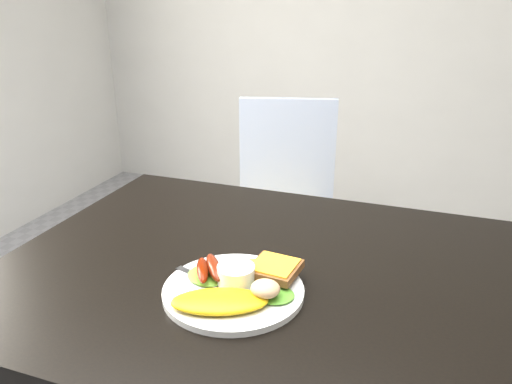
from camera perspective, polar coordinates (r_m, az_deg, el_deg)
name	(u,v)px	position (r m, az deg, el deg)	size (l,w,h in m)	color
dining_table	(303,282)	(0.99, 5.39, -10.26)	(1.20, 0.80, 0.04)	black
dining_chair	(273,223)	(1.89, 1.99, -3.57)	(0.37, 0.37, 0.04)	tan
person	(243,153)	(1.60, -1.50, 4.43)	(0.56, 0.37, 1.56)	navy
plate	(233,291)	(0.91, -2.60, -11.19)	(0.25, 0.25, 0.01)	white
lettuce_left	(210,275)	(0.94, -5.31, -9.42)	(0.09, 0.08, 0.01)	#5D9F1B
lettuce_right	(274,294)	(0.88, 2.07, -11.62)	(0.07, 0.06, 0.01)	#328621
omelette	(220,301)	(0.86, -4.18, -12.35)	(0.16, 0.08, 0.02)	yellow
sausage_a	(202,270)	(0.93, -6.14, -8.84)	(0.02, 0.09, 0.02)	#6B0804
sausage_b	(214,267)	(0.93, -4.84, -8.56)	(0.02, 0.10, 0.02)	#622C14
ramekin	(236,276)	(0.91, -2.30, -9.58)	(0.07, 0.07, 0.04)	white
toast_a	(257,270)	(0.95, 0.15, -8.90)	(0.07, 0.07, 0.01)	brown
toast_b	(275,269)	(0.93, 2.15, -8.76)	(0.09, 0.09, 0.01)	brown
potato_salad	(265,289)	(0.86, 1.07, -10.98)	(0.05, 0.05, 0.03)	beige
fork	(211,283)	(0.92, -5.17, -10.29)	(0.17, 0.01, 0.00)	#ADAFB7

